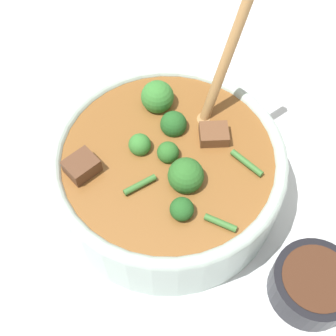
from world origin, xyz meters
TOP-DOWN VIEW (x-y plane):
  - ground_plane at (0.00, 0.00)m, footprint 4.00×4.00m
  - stew_bowl at (-0.00, -0.00)m, footprint 0.28×0.28m
  - condiment_bowl at (0.07, 0.19)m, footprint 0.09×0.09m

SIDE VIEW (x-z plane):
  - ground_plane at x=0.00m, z-range 0.00..0.00m
  - condiment_bowl at x=0.07m, z-range 0.00..0.05m
  - stew_bowl at x=0.00m, z-range -0.06..0.17m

